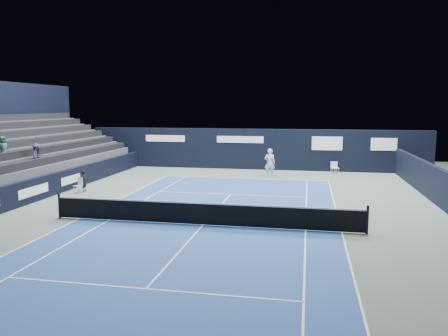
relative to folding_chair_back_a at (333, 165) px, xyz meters
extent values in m
plane|color=#4F5E56|center=(-5.97, -13.51, -0.56)|extent=(48.00, 48.00, 0.00)
cube|color=navy|center=(-5.97, -15.51, -0.56)|extent=(10.97, 23.77, 0.01)
cube|color=black|center=(4.53, -9.51, 0.34)|extent=(0.30, 22.00, 1.80)
cube|color=silver|center=(0.02, -0.12, -0.17)|extent=(0.43, 0.41, 0.04)
cube|color=silver|center=(-0.01, 0.05, 0.06)|extent=(0.37, 0.09, 0.44)
cylinder|color=silver|center=(0.15, 0.06, -0.36)|extent=(0.02, 0.02, 0.39)
cylinder|color=silver|center=(-0.16, 0.00, -0.36)|extent=(0.02, 0.02, 0.39)
cylinder|color=silver|center=(0.20, -0.24, -0.36)|extent=(0.02, 0.02, 0.39)
cylinder|color=silver|center=(-0.11, -0.29, -0.36)|extent=(0.02, 0.02, 0.39)
cube|color=white|center=(-0.01, 0.07, 0.13)|extent=(0.31, 0.12, 0.28)
cube|color=white|center=(0.17, -0.11, -0.17)|extent=(0.47, 0.46, 0.04)
cube|color=white|center=(0.11, 0.05, 0.06)|extent=(0.36, 0.15, 0.44)
cylinder|color=white|center=(0.27, 0.09, -0.36)|extent=(0.02, 0.02, 0.39)
cylinder|color=white|center=(-0.03, -0.02, -0.36)|extent=(0.02, 0.02, 0.39)
cylinder|color=white|center=(0.37, -0.20, -0.36)|extent=(0.02, 0.02, 0.39)
cylinder|color=white|center=(0.07, -0.31, -0.36)|extent=(0.02, 0.02, 0.39)
cube|color=silver|center=(-14.40, -10.34, -0.15)|extent=(0.49, 0.48, 0.04)
cube|color=silver|center=(-14.34, -10.18, 0.08)|extent=(0.37, 0.16, 0.46)
cylinder|color=silver|center=(-14.19, -10.25, -0.36)|extent=(0.02, 0.02, 0.41)
cylinder|color=silver|center=(-14.50, -10.14, -0.36)|extent=(0.02, 0.02, 0.41)
cylinder|color=silver|center=(-14.30, -10.55, -0.36)|extent=(0.02, 0.02, 0.41)
cylinder|color=silver|center=(-14.61, -10.43, -0.36)|extent=(0.02, 0.02, 0.41)
imported|color=black|center=(-14.33, -9.75, 0.05)|extent=(0.32, 0.47, 1.22)
cube|color=white|center=(-5.97, -3.62, -0.55)|extent=(10.97, 0.06, 0.00)
cube|color=white|center=(-0.49, -15.51, -0.55)|extent=(0.06, 23.77, 0.00)
cube|color=white|center=(-11.46, -15.51, -0.55)|extent=(0.06, 23.77, 0.00)
cube|color=white|center=(-1.86, -15.51, -0.55)|extent=(0.06, 23.77, 0.00)
cube|color=white|center=(-10.09, -15.51, -0.55)|extent=(0.06, 23.77, 0.00)
cube|color=white|center=(-5.97, -9.11, -0.55)|extent=(8.23, 0.06, 0.00)
cube|color=white|center=(-5.97, -21.91, -0.55)|extent=(8.23, 0.06, 0.00)
cube|color=white|center=(-5.97, -15.51, -0.55)|extent=(0.06, 12.80, 0.00)
cube|color=white|center=(-5.97, -3.77, -0.55)|extent=(0.06, 0.30, 0.00)
cylinder|color=black|center=(0.43, -15.51, -0.01)|extent=(0.10, 0.10, 1.10)
cylinder|color=black|center=(-12.37, -15.51, -0.01)|extent=(0.10, 0.10, 1.10)
cube|color=black|center=(-5.97, -15.51, -0.10)|extent=(12.80, 0.03, 0.86)
cube|color=white|center=(-5.97, -15.51, 0.35)|extent=(12.80, 0.05, 0.06)
cube|color=black|center=(-5.97, 0.99, 0.99)|extent=(26.00, 0.60, 3.10)
cube|color=silver|center=(-12.97, 0.67, 1.74)|extent=(3.20, 0.02, 0.50)
cube|color=silver|center=(-6.97, 0.67, 1.74)|extent=(3.60, 0.02, 0.50)
cube|color=silver|center=(-0.47, 0.67, 1.54)|extent=(2.20, 0.02, 1.00)
cube|color=silver|center=(3.53, 0.67, 1.54)|extent=(1.80, 0.02, 0.90)
cube|color=black|center=(-15.47, -9.51, 0.04)|extent=(0.30, 22.00, 1.20)
cube|color=silver|center=(-15.30, -13.01, 0.04)|extent=(0.02, 2.40, 0.45)
cube|color=silver|center=(-15.30, -9.51, 0.04)|extent=(0.02, 2.00, 0.45)
cube|color=#464648|center=(-16.07, -8.51, 0.27)|extent=(0.90, 16.00, 1.65)
cube|color=#444446|center=(-16.97, -8.51, 0.49)|extent=(0.90, 16.00, 2.10)
cube|color=#4C4C4F|center=(-17.87, -8.51, 0.72)|extent=(0.90, 16.00, 2.55)
cube|color=#464648|center=(-18.77, -8.51, 0.94)|extent=(0.90, 16.00, 3.00)
cube|color=#49494B|center=(-19.67, -8.51, 1.17)|extent=(0.90, 16.00, 3.45)
cube|color=#4A4A4C|center=(-20.57, -8.51, 1.39)|extent=(0.90, 16.00, 3.90)
cube|color=black|center=(-16.07, -8.51, 1.29)|extent=(0.63, 15.20, 0.40)
cube|color=black|center=(-16.97, -8.51, 1.74)|extent=(0.63, 15.20, 0.40)
cube|color=black|center=(-17.87, -8.51, 2.19)|extent=(0.63, 15.20, 0.40)
cube|color=black|center=(-18.77, -8.51, 2.64)|extent=(0.63, 15.20, 0.40)
cube|color=black|center=(-19.67, -8.51, 3.09)|extent=(0.63, 15.20, 0.40)
imported|color=#3B2C49|center=(-16.07, -11.29, 1.59)|extent=(0.53, 0.59, 1.00)
imported|color=navy|center=(-16.07, -11.52, 1.69)|extent=(0.73, 0.90, 1.21)
imported|color=#325441|center=(-16.97, -12.90, 2.15)|extent=(0.47, 0.65, 1.22)
imported|color=white|center=(-4.38, -2.71, 0.42)|extent=(0.73, 0.49, 1.96)
cylinder|color=black|center=(-4.53, -3.01, 0.49)|extent=(0.03, 0.29, 0.13)
torus|color=black|center=(-4.53, -3.26, 0.59)|extent=(0.30, 0.13, 0.29)
camera|label=1|loc=(-1.86, -32.30, 4.23)|focal=35.00mm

